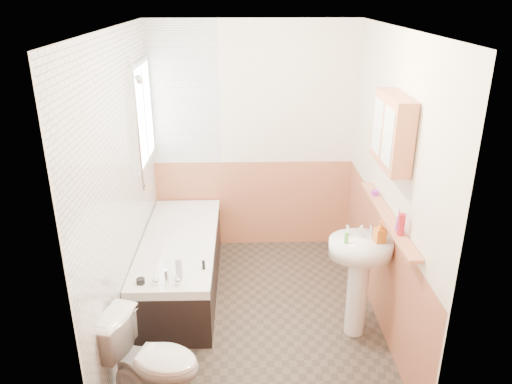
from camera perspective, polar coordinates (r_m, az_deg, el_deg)
floor at (r=4.71m, az=0.05°, el=-13.77°), size 2.80×2.80×0.00m
ceiling at (r=3.82m, az=0.06°, el=18.19°), size 2.80×2.80×0.00m
wall_back at (r=5.44m, az=-0.36°, el=6.02°), size 2.20×0.02×2.50m
wall_front at (r=2.84m, az=0.86°, el=-10.11°), size 2.20×0.02×2.50m
wall_left at (r=4.22m, az=-15.18°, el=0.33°), size 0.02×2.80×2.50m
wall_right at (r=4.28m, az=15.09°, el=0.63°), size 0.02×2.80×2.50m
wainscot_right at (r=4.59m, az=13.89°, el=-8.10°), size 0.01×2.80×1.00m
wainscot_front at (r=3.32m, az=0.76°, el=-20.89°), size 2.20×0.01×1.00m
wainscot_back at (r=5.67m, az=-0.34°, el=-1.34°), size 2.20×0.01×1.00m
tile_cladding_left at (r=4.22m, az=-14.89°, el=0.33°), size 0.01×2.80×2.50m
tile_return_back at (r=5.33m, az=-8.33°, el=10.99°), size 0.75×0.01×1.50m
window at (r=4.98m, az=-12.72°, el=8.72°), size 0.03×0.79×0.99m
bathtub at (r=4.97m, az=-8.63°, el=-7.98°), size 0.70×1.83×0.70m
shower_riser at (r=4.59m, az=-13.36°, el=8.56°), size 0.11×0.08×1.24m
toilet at (r=3.77m, az=-11.76°, el=-18.41°), size 0.78×0.58×0.69m
sink at (r=4.24m, az=11.71°, el=-8.44°), size 0.52×0.42×1.01m
pine_shelf at (r=4.12m, az=14.76°, el=-2.73°), size 0.10×1.44×0.03m
medicine_cabinet at (r=3.89m, az=15.32°, el=6.70°), size 0.15×0.61×0.55m
foam_can at (r=3.78m, az=16.29°, el=-3.58°), size 0.06×0.06×0.17m
green_bottle at (r=3.84m, az=15.99°, el=-2.90°), size 0.04×0.04×0.20m
black_jar at (r=4.47m, az=13.43°, el=-0.09°), size 0.07×0.07×0.04m
soap_bottle at (r=4.10m, az=13.92°, el=-5.04°), size 0.11×0.19×0.08m
clear_bottle at (r=4.02m, az=10.29°, el=-5.17°), size 0.04×0.04×0.09m
blue_gel at (r=4.17m, az=-8.78°, el=-8.66°), size 0.05×0.04×0.18m
cream_jar at (r=4.19m, az=-13.06°, el=-9.90°), size 0.08×0.08×0.04m
orange_bottle at (r=4.29m, az=-6.01°, el=-8.30°), size 0.03×0.03×0.08m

